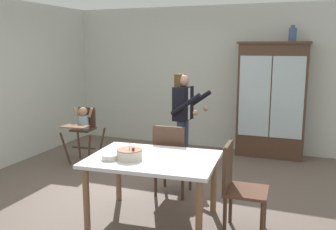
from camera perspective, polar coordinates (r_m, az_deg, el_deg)
ground_plane at (r=5.16m, az=-3.32°, el=-11.74°), size 6.24×6.24×0.00m
wall_back at (r=7.28m, az=5.13°, el=5.70°), size 5.32×0.06×2.70m
china_cabinet at (r=6.81m, az=15.58°, el=2.24°), size 1.22×0.48×2.03m
ceramic_vase at (r=6.73m, az=18.52°, el=11.64°), size 0.13×0.13×0.27m
high_chair_with_toddler at (r=6.42m, az=-12.86°, el=-1.44°), size 0.62×0.72×0.95m
adult_person at (r=5.78m, az=2.36°, el=0.70°), size 0.54×0.53×1.53m
dining_table at (r=4.17m, az=-2.29°, el=-7.71°), size 1.48×1.11×0.74m
birthday_cake at (r=4.10m, az=-5.91°, el=-5.95°), size 0.28×0.28×0.19m
serving_bowl at (r=4.11m, az=-8.82°, el=-6.35°), size 0.18×0.18×0.05m
dining_chair_far_side at (r=4.86m, az=0.46°, el=-6.20°), size 0.46×0.46×0.96m
dining_chair_right_end at (r=4.02m, az=10.45°, el=-10.00°), size 0.46×0.46×0.96m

